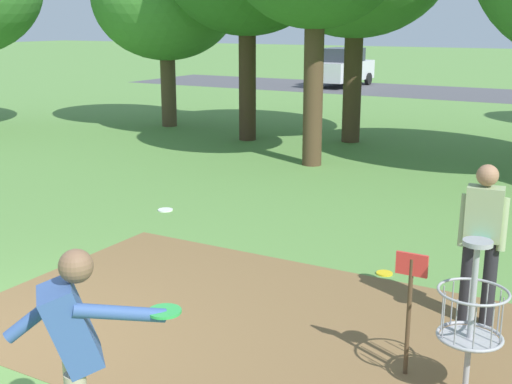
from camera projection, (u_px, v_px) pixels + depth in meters
The scene contains 9 objects.
dirt_tee_pad at pixel (285, 332), 6.76m from camera, with size 6.77×3.80×0.01m, color brown.
disc_golf_basket at pixel (464, 312), 5.49m from camera, with size 0.98×0.58×1.39m.
player_throwing at pixel (76, 356), 4.29m from camera, with size 1.05×0.69×1.71m.
player_waiting_left at pixel (482, 236), 6.76m from camera, with size 0.48×0.42×1.71m.
frisbee_far_right at pixel (75, 255), 8.99m from camera, with size 0.22×0.22×0.02m, color white.
frisbee_scattered_a at pixel (384, 273), 8.34m from camera, with size 0.21×0.21×0.02m, color gold.
frisbee_scattered_b at pixel (165, 210), 11.14m from camera, with size 0.25×0.25×0.02m, color white.
parking_lot_strip at pixel (496, 95), 28.57m from camera, with size 36.00×6.00×0.01m, color #4C4C51.
parked_car_leftmost at pixel (342, 67), 32.39m from camera, with size 2.06×4.24×1.84m.
Camera 1 is at (5.21, -3.69, 3.09)m, focal length 46.45 mm.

